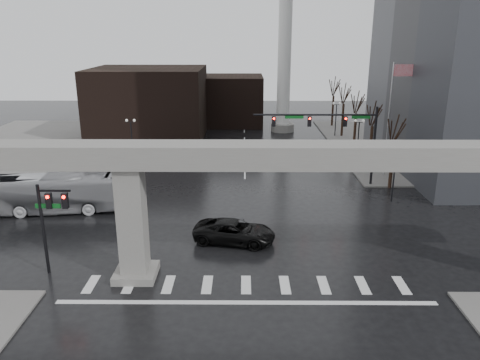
# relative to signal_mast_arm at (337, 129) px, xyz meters

# --- Properties ---
(ground) EXTENTS (160.00, 160.00, 0.00)m
(ground) POSITION_rel_signal_mast_arm_xyz_m (-8.99, -18.80, -5.83)
(ground) COLOR black
(ground) RESTS_ON ground
(sidewalk_ne) EXTENTS (28.00, 36.00, 0.15)m
(sidewalk_ne) POSITION_rel_signal_mast_arm_xyz_m (17.01, 17.20, -5.75)
(sidewalk_ne) COLOR slate
(sidewalk_ne) RESTS_ON ground
(sidewalk_nw) EXTENTS (28.00, 36.00, 0.15)m
(sidewalk_nw) POSITION_rel_signal_mast_arm_xyz_m (-34.99, 17.20, -5.75)
(sidewalk_nw) COLOR slate
(sidewalk_nw) RESTS_ON ground
(elevated_guideway) EXTENTS (48.00, 2.60, 8.70)m
(elevated_guideway) POSITION_rel_signal_mast_arm_xyz_m (-7.73, -18.80, 1.05)
(elevated_guideway) COLOR gray
(elevated_guideway) RESTS_ON ground
(building_far_left) EXTENTS (16.00, 14.00, 10.00)m
(building_far_left) POSITION_rel_signal_mast_arm_xyz_m (-22.99, 23.20, -0.83)
(building_far_left) COLOR black
(building_far_left) RESTS_ON ground
(building_far_mid) EXTENTS (10.00, 10.00, 8.00)m
(building_far_mid) POSITION_rel_signal_mast_arm_xyz_m (-10.99, 33.20, -1.83)
(building_far_mid) COLOR black
(building_far_mid) RESTS_ON ground
(smokestack) EXTENTS (3.60, 3.60, 30.00)m
(smokestack) POSITION_rel_signal_mast_arm_xyz_m (-2.99, 27.20, 7.52)
(smokestack) COLOR white
(smokestack) RESTS_ON ground
(signal_mast_arm) EXTENTS (12.12, 0.43, 8.00)m
(signal_mast_arm) POSITION_rel_signal_mast_arm_xyz_m (0.00, 0.00, 0.00)
(signal_mast_arm) COLOR black
(signal_mast_arm) RESTS_ON ground
(signal_left_pole) EXTENTS (2.30, 0.30, 6.00)m
(signal_left_pole) POSITION_rel_signal_mast_arm_xyz_m (-21.24, -18.30, -1.76)
(signal_left_pole) COLOR black
(signal_left_pole) RESTS_ON ground
(flagpole_assembly) EXTENTS (2.06, 0.12, 12.00)m
(flagpole_assembly) POSITION_rel_signal_mast_arm_xyz_m (6.30, 3.20, 1.70)
(flagpole_assembly) COLOR silver
(flagpole_assembly) RESTS_ON ground
(lamp_right_0) EXTENTS (1.22, 0.32, 5.11)m
(lamp_right_0) POSITION_rel_signal_mast_arm_xyz_m (4.51, -4.80, -2.36)
(lamp_right_0) COLOR black
(lamp_right_0) RESTS_ON ground
(lamp_right_1) EXTENTS (1.22, 0.32, 5.11)m
(lamp_right_1) POSITION_rel_signal_mast_arm_xyz_m (4.51, 9.20, -2.36)
(lamp_right_1) COLOR black
(lamp_right_1) RESTS_ON ground
(lamp_right_2) EXTENTS (1.22, 0.32, 5.11)m
(lamp_right_2) POSITION_rel_signal_mast_arm_xyz_m (4.51, 23.20, -2.36)
(lamp_right_2) COLOR black
(lamp_right_2) RESTS_ON ground
(lamp_left_0) EXTENTS (1.22, 0.32, 5.11)m
(lamp_left_0) POSITION_rel_signal_mast_arm_xyz_m (-22.49, -4.80, -2.36)
(lamp_left_0) COLOR black
(lamp_left_0) RESTS_ON ground
(lamp_left_1) EXTENTS (1.22, 0.32, 5.11)m
(lamp_left_1) POSITION_rel_signal_mast_arm_xyz_m (-22.49, 9.20, -2.36)
(lamp_left_1) COLOR black
(lamp_left_1) RESTS_ON ground
(lamp_left_2) EXTENTS (1.22, 0.32, 5.11)m
(lamp_left_2) POSITION_rel_signal_mast_arm_xyz_m (-22.49, 23.20, -2.36)
(lamp_left_2) COLOR black
(lamp_left_2) RESTS_ON ground
(tree_right_0) EXTENTS (1.09, 1.58, 7.50)m
(tree_right_0) POSITION_rel_signal_mast_arm_xyz_m (5.54, -0.78, -3.04)
(tree_right_0) COLOR black
(tree_right_0) RESTS_ON ground
(tree_right_1) EXTENTS (1.09, 1.61, 7.67)m
(tree_right_1) POSITION_rel_signal_mast_arm_xyz_m (5.54, 7.22, -2.98)
(tree_right_1) COLOR black
(tree_right_1) RESTS_ON ground
(tree_right_2) EXTENTS (1.10, 1.63, 7.85)m
(tree_right_2) POSITION_rel_signal_mast_arm_xyz_m (5.54, 15.22, -2.91)
(tree_right_2) COLOR black
(tree_right_2) RESTS_ON ground
(tree_right_3) EXTENTS (1.11, 1.66, 8.02)m
(tree_right_3) POSITION_rel_signal_mast_arm_xyz_m (5.54, 23.22, -2.85)
(tree_right_3) COLOR black
(tree_right_3) RESTS_ON ground
(tree_right_4) EXTENTS (1.12, 1.69, 8.19)m
(tree_right_4) POSITION_rel_signal_mast_arm_xyz_m (5.54, 31.22, -2.79)
(tree_right_4) COLOR black
(tree_right_4) RESTS_ON ground
(pickup_truck) EXTENTS (6.40, 3.85, 1.66)m
(pickup_truck) POSITION_rel_signal_mast_arm_xyz_m (-9.81, -13.62, -5.00)
(pickup_truck) COLOR black
(pickup_truck) RESTS_ON ground
(city_bus) EXTENTS (12.46, 4.16, 3.41)m
(city_bus) POSITION_rel_signal_mast_arm_xyz_m (-25.62, -7.54, -4.13)
(city_bus) COLOR #9C9DA1
(city_bus) RESTS_ON ground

